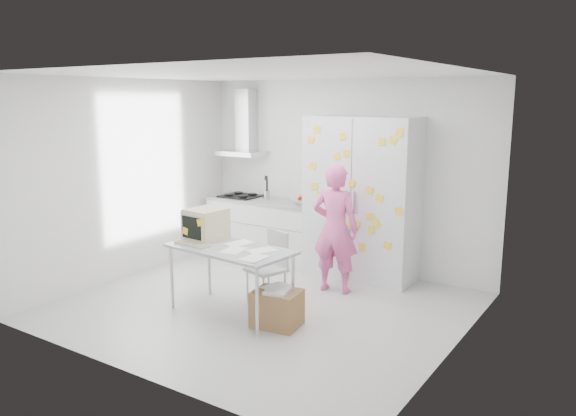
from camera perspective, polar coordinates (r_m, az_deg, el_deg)
The scene contains 10 objects.
floor at distance 6.79m, azimuth -2.56°, elevation -10.02°, with size 4.50×4.00×0.02m, color silver.
walls at distance 7.02m, azimuth 0.79°, elevation 2.20°, with size 4.52×4.01×2.70m.
ceiling at distance 6.34m, azimuth -2.78°, elevation 13.48°, with size 4.50×4.00×0.02m, color white.
counter_run at distance 8.64m, azimuth -2.42°, elevation -2.05°, with size 1.84×0.63×1.28m.
range_hood at distance 8.81m, azimuth -4.38°, elevation 7.95°, with size 0.70×0.48×1.01m.
tall_cabinet at distance 7.66m, azimuth 7.48°, elevation 0.97°, with size 1.50×0.68×2.20m.
person at distance 7.09m, azimuth 4.82°, elevation -2.10°, with size 0.60×0.39×1.64m, color pink.
desk at distance 6.56m, azimuth -7.53°, elevation -2.72°, with size 1.51×0.85×1.16m.
chair at distance 6.75m, azimuth -1.77°, elevation -5.59°, with size 0.50×0.50×0.88m.
cardboard_box at distance 6.17m, azimuth -1.13°, elevation -10.10°, with size 0.55×0.46×0.43m.
Camera 1 is at (3.73, -5.12, 2.43)m, focal length 35.00 mm.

